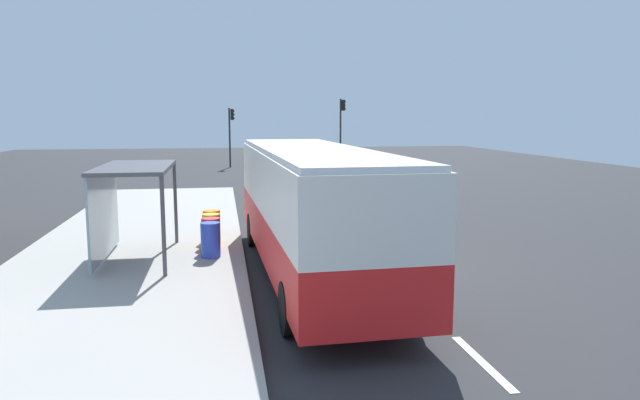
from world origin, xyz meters
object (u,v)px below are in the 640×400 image
white_van (330,163)px  traffic_light_near_side (342,122)px  bus_shelter (124,188)px  traffic_light_far_side (231,128)px  bus (311,204)px  recycling_bin_orange (212,226)px  sedan_near (292,152)px  recycling_bin_red (211,235)px  recycling_bin_blue (211,240)px  recycling_bin_yellow (211,230)px

white_van → traffic_light_near_side: (3.30, 12.65, 2.16)m
traffic_light_near_side → bus_shelter: bearing=-112.1°
traffic_light_far_side → bus: bearing=-87.5°
recycling_bin_orange → traffic_light_near_side: size_ratio=0.18×
sedan_near → traffic_light_far_side: bearing=-136.9°
traffic_light_near_side → bus_shelter: (-11.91, -29.38, -1.41)m
sedan_near → traffic_light_far_side: traffic_light_far_side is taller
white_van → bus_shelter: bus_shelter is taller
recycling_bin_red → traffic_light_far_side: bearing=87.9°
white_van → recycling_bin_blue: 18.09m
recycling_bin_orange → bus_shelter: (-2.21, -1.93, 1.44)m
traffic_light_near_side → bus_shelter: size_ratio=1.32×
sedan_near → bus_shelter: size_ratio=1.11×
bus → sedan_near: size_ratio=2.49×
white_van → recycling_bin_red: (-6.40, -16.20, -0.69)m
white_van → traffic_light_near_side: 13.25m
white_van → sedan_near: size_ratio=1.18×
traffic_light_near_side → bus_shelter: 31.73m
sedan_near → recycling_bin_red: size_ratio=4.69×
bus_shelter → recycling_bin_orange: bearing=41.0°
recycling_bin_yellow → bus: bearing=-52.1°
recycling_bin_yellow → recycling_bin_red: bearing=-90.0°
bus → traffic_light_near_side: bearing=77.0°
recycling_bin_red → recycling_bin_orange: same height
recycling_bin_blue → bus_shelter: bus_shelter is taller
recycling_bin_yellow → traffic_light_near_side: (9.70, 28.15, 2.85)m
bus → bus_shelter: 5.10m
bus → traffic_light_far_side: 32.20m
recycling_bin_orange → traffic_light_near_side: 29.25m
recycling_bin_yellow → traffic_light_far_side: 29.07m
white_van → recycling_bin_red: bearing=-111.6°
recycling_bin_red → traffic_light_far_side: 29.77m
traffic_light_far_side → recycling_bin_blue: bearing=-92.1°
sedan_near → traffic_light_near_side: 7.20m
white_van → traffic_light_far_side: size_ratio=1.14×
traffic_light_far_side → recycling_bin_orange: bearing=-92.2°
recycling_bin_blue → traffic_light_near_side: traffic_light_near_side is taller
white_van → recycling_bin_blue: size_ratio=5.51×
white_van → recycling_bin_red: white_van is taller
recycling_bin_red → recycling_bin_orange: 1.40m
bus → bus_shelter: size_ratio=2.77×
traffic_light_far_side → recycling_bin_yellow: bearing=-92.2°
recycling_bin_blue → bus_shelter: (-2.21, 0.17, 1.44)m
bus → bus_shelter: bus is taller
recycling_bin_blue → traffic_light_near_side: bearing=71.8°
bus → sedan_near: 37.42m
recycling_bin_yellow → bus_shelter: bus_shelter is taller
recycling_bin_orange → recycling_bin_red: bearing=-90.0°
sedan_near → white_van: bearing=-90.3°
recycling_bin_orange → traffic_light_near_side: (9.70, 27.45, 2.85)m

